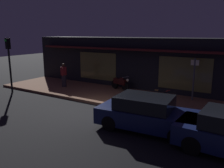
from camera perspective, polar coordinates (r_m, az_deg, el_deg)
The scene contains 9 objects.
ground_plane at distance 11.89m, azimuth -4.81°, elevation -6.77°, with size 60.00×60.00×0.00m, color black.
sidewalk_slab at distance 14.27m, azimuth 2.37°, elevation -3.14°, with size 18.00×4.00×0.15m, color brown.
storefront_building at distance 16.92m, azimuth 8.10°, elevation 5.17°, with size 18.00×3.30×3.60m.
motorcycle at distance 15.53m, azimuth 2.11°, elevation 0.32°, with size 1.65×0.76×0.97m.
bicycle_parked at distance 12.37m, azimuth 11.80°, elevation -3.76°, with size 1.63×0.48×0.91m.
person_photographer at distance 16.76m, azimuth -11.79°, elevation 2.28°, with size 0.44×0.58×1.67m.
sign_post at distance 13.79m, azimuth 19.53°, elevation 1.72°, with size 0.44×0.09×2.40m.
traffic_light_pole at distance 16.60m, azimuth -24.08°, elevation 6.43°, with size 0.24×0.33×3.60m.
parked_car_near at distance 9.59m, azimuth 8.54°, elevation -7.17°, with size 4.22×2.07×1.42m.
Camera 1 is at (6.73, -8.99, 3.89)m, focal length 37.09 mm.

